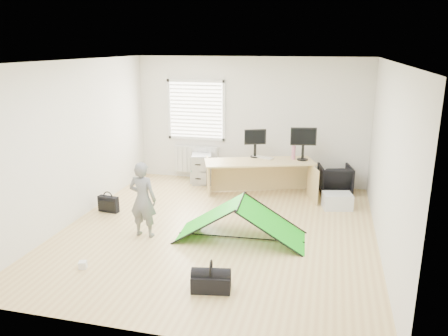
% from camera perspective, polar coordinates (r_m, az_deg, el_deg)
% --- Properties ---
extents(ground, '(5.50, 5.50, 0.00)m').
position_cam_1_polar(ground, '(7.23, -0.77, -8.11)').
color(ground, tan).
rests_on(ground, ground).
extents(back_wall, '(5.00, 0.02, 2.70)m').
position_cam_1_polar(back_wall, '(9.43, 3.44, 6.14)').
color(back_wall, silver).
rests_on(back_wall, ground).
extents(window, '(1.20, 0.06, 1.20)m').
position_cam_1_polar(window, '(9.65, -3.67, 7.56)').
color(window, silver).
rests_on(window, back_wall).
extents(radiator, '(1.00, 0.12, 0.60)m').
position_cam_1_polar(radiator, '(9.83, -3.62, 1.17)').
color(radiator, silver).
rests_on(radiator, back_wall).
extents(desk, '(2.24, 1.34, 0.73)m').
position_cam_1_polar(desk, '(8.70, 4.59, -1.40)').
color(desk, tan).
rests_on(desk, ground).
extents(filing_cabinet, '(0.54, 0.64, 0.64)m').
position_cam_1_polar(filing_cabinet, '(9.58, -2.91, -0.01)').
color(filing_cabinet, '#9A9B9F').
rests_on(filing_cabinet, ground).
extents(monitor_left, '(0.45, 0.25, 0.42)m').
position_cam_1_polar(monitor_left, '(8.85, 4.09, 2.77)').
color(monitor_left, black).
rests_on(monitor_left, desk).
extents(monitor_right, '(0.51, 0.20, 0.48)m').
position_cam_1_polar(monitor_right, '(8.74, 10.27, 2.56)').
color(monitor_right, black).
rests_on(monitor_right, desk).
extents(keyboard, '(0.47, 0.31, 0.02)m').
position_cam_1_polar(keyboard, '(8.85, 5.07, 1.40)').
color(keyboard, beige).
rests_on(keyboard, desk).
extents(thermos, '(0.09, 0.09, 0.28)m').
position_cam_1_polar(thermos, '(8.79, 9.07, 2.02)').
color(thermos, '#AE617A').
rests_on(thermos, desk).
extents(office_chair, '(0.75, 0.76, 0.59)m').
position_cam_1_polar(office_chair, '(9.16, 14.27, -1.42)').
color(office_chair, black).
rests_on(office_chair, ground).
extents(person, '(0.46, 0.31, 1.22)m').
position_cam_1_polar(person, '(6.93, -10.56, -4.07)').
color(person, slate).
rests_on(person, ground).
extents(kite, '(2.05, 1.00, 0.62)m').
position_cam_1_polar(kite, '(6.82, 2.19, -6.82)').
color(kite, '#11B712').
rests_on(kite, ground).
extents(storage_crate, '(0.59, 0.47, 0.29)m').
position_cam_1_polar(storage_crate, '(8.36, 14.57, -4.18)').
color(storage_crate, silver).
rests_on(storage_crate, ground).
extents(tote_bag, '(0.36, 0.25, 0.40)m').
position_cam_1_polar(tote_bag, '(9.84, -3.37, -0.33)').
color(tote_bag, '#1C8C66').
rests_on(tote_bag, ground).
extents(laptop_bag, '(0.40, 0.17, 0.29)m').
position_cam_1_polar(laptop_bag, '(8.21, -14.85, -4.58)').
color(laptop_bag, black).
rests_on(laptop_bag, ground).
extents(white_box, '(0.13, 0.13, 0.10)m').
position_cam_1_polar(white_box, '(6.36, -17.96, -11.95)').
color(white_box, silver).
rests_on(white_box, ground).
extents(duffel_bag, '(0.52, 0.32, 0.21)m').
position_cam_1_polar(duffel_bag, '(5.57, -1.70, -14.73)').
color(duffel_bag, black).
rests_on(duffel_bag, ground).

